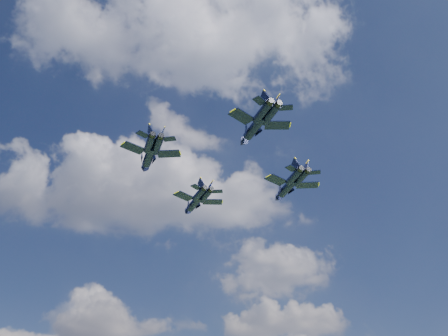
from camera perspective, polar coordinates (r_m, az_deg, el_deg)
jet_lead at (r=124.00m, az=-3.42°, el=-4.04°), size 12.01×16.63×3.95m
jet_left at (r=108.19m, az=-8.59°, el=1.27°), size 12.49×16.90×3.98m
jet_right at (r=114.59m, az=7.20°, el=-2.25°), size 12.63×17.12×4.03m
jet_slot at (r=93.85m, az=3.43°, el=4.59°), size 11.65×16.09×3.80m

